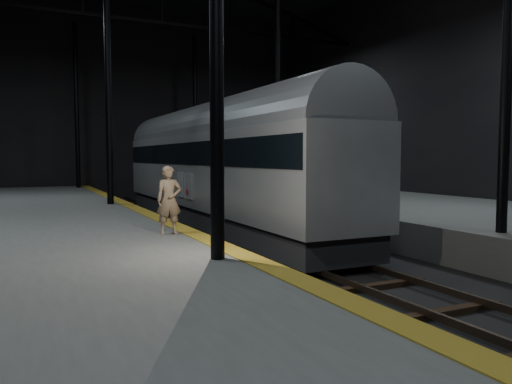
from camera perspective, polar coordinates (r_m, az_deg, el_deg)
ground at (r=14.70m, az=3.95°, el=-7.31°), size 44.00×44.00×0.00m
platform_left at (r=12.79m, az=-27.04°, el=-7.17°), size 9.00×43.80×1.00m
platform_right at (r=19.39m, az=23.70°, el=-3.39°), size 9.00×43.80×1.00m
tactile_strip at (r=13.26m, az=-8.39°, el=-4.18°), size 0.50×43.80×0.01m
track at (r=14.69m, az=3.95°, el=-7.05°), size 2.40×43.00×0.24m
train at (r=20.05m, az=-4.74°, el=3.65°), size 2.78×18.54×4.95m
woman at (r=12.34m, az=-9.91°, el=-0.92°), size 0.65×0.46×1.67m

